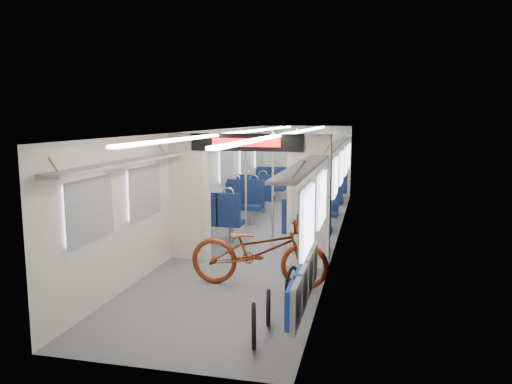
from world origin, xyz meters
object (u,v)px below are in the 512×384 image
(seat_bay_near_right, at_px, (313,214))
(stanchion_far_right, at_px, (297,175))
(bike_hoop_b, at_px, (268,310))
(bike_hoop_c, at_px, (292,285))
(flip_bench, at_px, (304,281))
(seat_bay_far_left, at_px, (263,187))
(stanchion_near_left, at_px, (246,192))
(seat_bay_near_left, at_px, (232,206))
(stanchion_near_right, at_px, (273,193))
(bike_hoop_a, at_px, (254,328))
(seat_bay_far_right, at_px, (328,189))
(bicycle, at_px, (259,251))
(stanchion_far_left, at_px, (273,175))

(seat_bay_near_right, bearing_deg, stanchion_far_right, 108.68)
(bike_hoop_b, bearing_deg, stanchion_far_right, 95.53)
(bike_hoop_c, distance_m, seat_bay_near_right, 3.64)
(flip_bench, relative_size, seat_bay_far_left, 0.90)
(seat_bay_near_right, relative_size, stanchion_near_left, 0.97)
(stanchion_near_left, xyz_separation_m, stanchion_far_right, (0.54, 3.02, 0.00))
(seat_bay_near_left, distance_m, stanchion_near_right, 2.02)
(seat_bay_far_left, xyz_separation_m, stanchion_near_right, (1.23, -4.80, 0.57))
(seat_bay_far_left, height_order, stanchion_near_right, stanchion_near_right)
(bike_hoop_b, xyz_separation_m, bike_hoop_c, (0.15, 0.94, 0.01))
(stanchion_near_right, bearing_deg, bike_hoop_a, -81.65)
(flip_bench, height_order, seat_bay_far_right, seat_bay_far_right)
(bike_hoop_c, height_order, seat_bay_near_right, seat_bay_near_right)
(flip_bench, relative_size, bike_hoop_b, 4.52)
(bicycle, xyz_separation_m, bike_hoop_b, (0.45, -1.41, -0.35))
(bike_hoop_a, distance_m, bike_hoop_b, 0.64)
(bike_hoop_a, distance_m, seat_bay_near_right, 5.22)
(seat_bay_near_left, distance_m, stanchion_far_right, 2.04)
(stanchion_near_right, bearing_deg, bicycle, -84.73)
(bicycle, xyz_separation_m, seat_bay_near_right, (0.46, 3.15, -0.00))
(bike_hoop_b, xyz_separation_m, seat_bay_near_left, (-1.86, 4.92, 0.37))
(bicycle, relative_size, flip_bench, 1.02)
(seat_bay_near_right, bearing_deg, stanchion_near_right, -119.30)
(bicycle, distance_m, bike_hoop_a, 2.12)
(seat_bay_near_left, height_order, seat_bay_far_left, same)
(flip_bench, relative_size, stanchion_near_right, 0.91)
(bike_hoop_c, bearing_deg, seat_bay_near_right, 92.18)
(bike_hoop_b, bearing_deg, seat_bay_far_left, 102.76)
(bike_hoop_b, height_order, stanchion_near_left, stanchion_near_left)
(bike_hoop_c, height_order, stanchion_near_left, stanchion_near_left)
(stanchion_far_right, bearing_deg, seat_bay_near_left, -129.33)
(stanchion_near_left, bearing_deg, bike_hoop_b, -71.24)
(seat_bay_near_left, height_order, stanchion_near_left, stanchion_near_left)
(flip_bench, xyz_separation_m, bike_hoop_b, (-0.43, -0.08, -0.37))
(flip_bench, height_order, seat_bay_near_left, seat_bay_near_left)
(seat_bay_far_right, height_order, stanchion_near_right, stanchion_near_right)
(bicycle, relative_size, stanchion_near_right, 0.93)
(seat_bay_far_left, bearing_deg, stanchion_near_left, -81.68)
(bicycle, bearing_deg, stanchion_far_right, 0.94)
(bike_hoop_a, distance_m, stanchion_far_left, 7.07)
(seat_bay_near_left, xyz_separation_m, stanchion_near_left, (0.70, -1.51, 0.57))
(flip_bench, relative_size, seat_bay_near_right, 0.95)
(bicycle, height_order, stanchion_near_right, stanchion_near_right)
(seat_bay_near_right, xyz_separation_m, seat_bay_far_right, (0.00, 3.61, 0.01))
(bike_hoop_c, relative_size, seat_bay_near_right, 0.22)
(bike_hoop_a, xyz_separation_m, seat_bay_far_right, (0.05, 8.81, 0.34))
(stanchion_near_left, height_order, stanchion_near_right, same)
(bike_hoop_c, height_order, seat_bay_far_left, seat_bay_far_left)
(seat_bay_near_right, bearing_deg, bike_hoop_a, -90.50)
(bike_hoop_c, bearing_deg, stanchion_far_left, 104.23)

